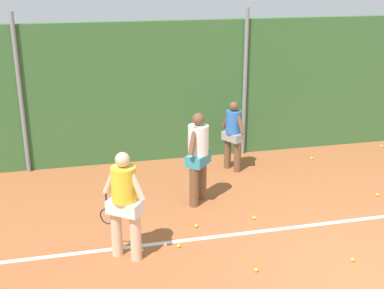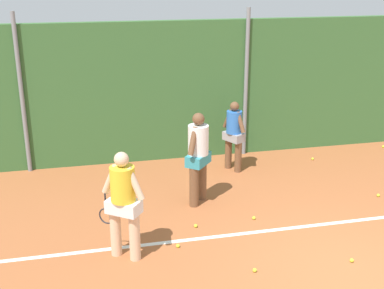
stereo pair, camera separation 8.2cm
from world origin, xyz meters
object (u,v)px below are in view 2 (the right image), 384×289
Objects in this scene: player_midcourt at (198,153)px; tennis_ball_4 at (255,270)px; tennis_ball_1 at (178,246)px; tennis_ball_10 at (383,147)px; tennis_ball_0 at (313,159)px; tennis_ball_9 at (254,218)px; tennis_ball_2 at (352,260)px; player_foreground_near at (123,200)px; tennis_ball_6 at (378,195)px; tennis_ball_3 at (196,226)px; player_backcourt_far at (234,132)px.

tennis_ball_4 is at bearing -134.23° from player_midcourt.
tennis_ball_1 and tennis_ball_10 have the same top height.
tennis_ball_4 is at bearing -125.18° from tennis_ball_0.
tennis_ball_9 is (0.58, 1.70, 0.00)m from tennis_ball_4.
player_midcourt is at bearing 125.09° from tennis_ball_2.
tennis_ball_6 is at bearing -131.29° from player_foreground_near.
player_backcourt_far is at bearing 59.56° from tennis_ball_3.
player_foreground_near is at bearing 164.47° from tennis_ball_2.
player_midcourt is at bearing 171.08° from tennis_ball_6.
tennis_ball_9 is (-0.36, -2.54, -0.91)m from player_backcourt_far.
tennis_ball_0 is 1.00× the size of tennis_ball_4.
tennis_ball_9 is (-2.52, -2.70, 0.00)m from tennis_ball_0.
tennis_ball_9 is at bearing 2.81° from tennis_ball_3.
tennis_ball_0 is 1.00× the size of tennis_ball_3.
player_backcourt_far reaches higher than tennis_ball_9.
tennis_ball_1 and tennis_ball_3 have the same top height.
tennis_ball_2 is at bearing -37.57° from tennis_ball_3.
tennis_ball_1 is 2.91m from tennis_ball_2.
tennis_ball_6 is (1.85, 2.17, 0.00)m from tennis_ball_2.
tennis_ball_3 is (-3.68, -2.76, 0.00)m from tennis_ball_0.
tennis_ball_0 is at bearing -23.47° from player_midcourt.
tennis_ball_0 is 5.36m from tennis_ball_1.
tennis_ball_10 is (7.33, 3.91, -1.01)m from player_foreground_near.
tennis_ball_3 is at bearing -156.11° from player_midcourt.
tennis_ball_3 and tennis_ball_6 have the same top height.
player_backcourt_far is at bearing 81.89° from tennis_ball_9.
tennis_ball_2 and tennis_ball_10 have the same top height.
tennis_ball_1 is 1.00× the size of tennis_ball_6.
tennis_ball_9 is at bearing 22.91° from tennis_ball_1.
player_midcourt reaches higher than tennis_ball_4.
player_midcourt reaches higher than tennis_ball_9.
tennis_ball_1 is (0.91, 0.09, -1.01)m from player_foreground_near.
player_midcourt reaches higher than player_backcourt_far.
player_midcourt is 1.99m from player_backcourt_far.
tennis_ball_1 is at bearing -59.58° from player_backcourt_far.
tennis_ball_1 is at bearing -149.20° from tennis_ball_10.
tennis_ball_0 is at bearing 39.28° from tennis_ball_1.
tennis_ball_1 is (-4.15, -3.39, 0.00)m from tennis_ball_0.
player_foreground_near reaches higher than tennis_ball_4.
player_backcourt_far is 4.47m from tennis_ball_2.
tennis_ball_1 is 4.67m from tennis_ball_6.
tennis_ball_3 is 1.00× the size of tennis_ball_6.
tennis_ball_4 is (1.05, -1.01, 0.00)m from tennis_ball_1.
tennis_ball_1 is 7.47m from tennis_ball_10.
player_backcourt_far is 25.47× the size of tennis_ball_10.
tennis_ball_4 is (0.29, -2.68, -1.04)m from player_midcourt.
tennis_ball_2 is (2.70, -1.09, 0.00)m from tennis_ball_1.
tennis_ball_2 is at bearing -127.09° from tennis_ball_10.
player_midcourt is 29.00× the size of tennis_ball_10.
tennis_ball_9 is at bearing -146.77° from tennis_ball_10.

